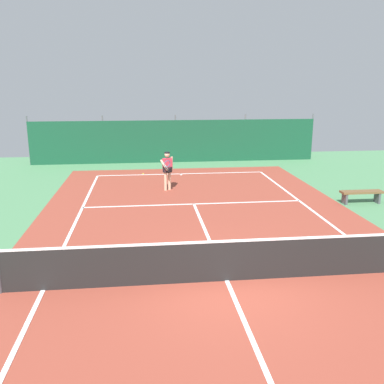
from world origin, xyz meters
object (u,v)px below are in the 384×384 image
tennis_net (227,260)px  tennis_player (167,168)px  tennis_ball_near_player (143,174)px  courtside_bench (362,194)px

tennis_net → tennis_player: bearing=95.6°
tennis_ball_near_player → tennis_player: bearing=-72.7°
courtside_bench → tennis_player: bearing=158.0°
tennis_player → courtside_bench: size_ratio=1.03×
tennis_player → tennis_ball_near_player: bearing=-102.5°
tennis_net → tennis_ball_near_player: bearing=98.9°
tennis_net → tennis_player: 8.74m
tennis_player → tennis_ball_near_player: (-1.03, 3.31, -0.93)m
tennis_net → tennis_ball_near_player: size_ratio=153.33×
tennis_player → tennis_ball_near_player: size_ratio=24.85×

